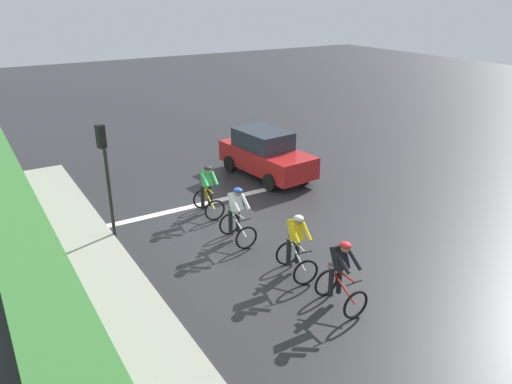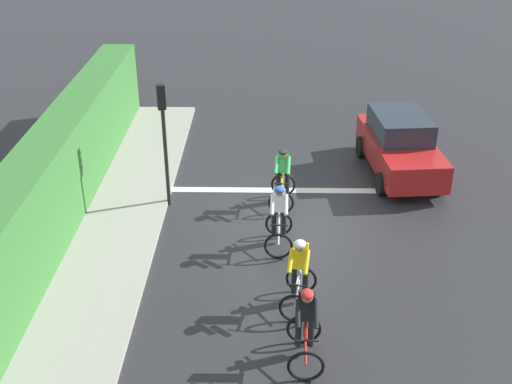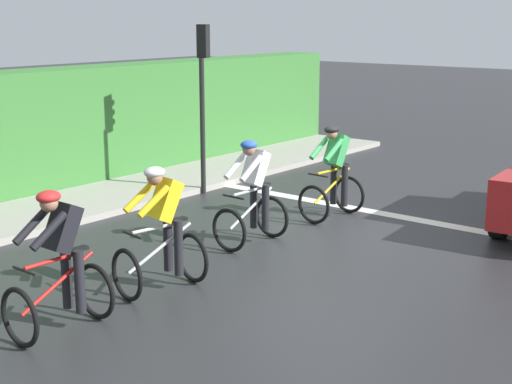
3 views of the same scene
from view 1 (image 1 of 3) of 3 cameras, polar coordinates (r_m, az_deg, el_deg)
The scene contains 11 objects.
ground_plane at distance 15.59m, azimuth -3.68°, elevation -3.16°, with size 80.00×80.00×0.00m, color #28282B.
sidewalk_kerb at distance 12.54m, azimuth -18.89°, elevation -10.94°, with size 2.80×19.59×0.12m, color #9E998E.
stone_wall_low at distance 12.33m, azimuth -23.12°, elevation -11.03°, with size 0.44×19.59×0.54m, color gray.
hedge_wall at distance 11.84m, azimuth -25.24°, elevation -7.42°, with size 1.10×19.59×2.47m, color #387533.
road_marking_stop_line at distance 16.76m, azimuth -5.99°, elevation -1.34°, with size 7.00×0.30×0.01m, color silver.
cyclist_lead at distance 11.30m, azimuth 9.72°, elevation -9.42°, with size 0.70×1.09×1.66m.
cyclist_second at distance 12.37m, azimuth 4.64°, elevation -6.19°, with size 0.85×1.18×1.66m.
cyclist_mid at distance 13.93m, azimuth -2.23°, elevation -2.72°, with size 0.71×1.10×1.66m.
cyclist_fourth at distance 15.70m, azimuth -5.59°, elevation 0.15°, with size 0.76×1.13×1.66m.
car_red at distance 18.96m, azimuth 1.13°, elevation 4.41°, with size 2.17×4.24×1.76m.
traffic_light_near_crossing at distance 14.24m, azimuth -17.00°, elevation 3.03°, with size 0.25×0.30×3.34m.
Camera 1 is at (6.49, 12.51, 6.66)m, focal length 34.70 mm.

